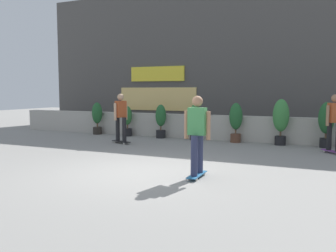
# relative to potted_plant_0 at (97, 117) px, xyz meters

# --- Properties ---
(ground_plane) EXTENTS (48.00, 48.00, 0.00)m
(ground_plane) POSITION_rel_potted_plant_0_xyz_m (5.05, -5.55, -0.74)
(ground_plane) COLOR gray
(planter_wall) EXTENTS (18.00, 0.40, 0.90)m
(planter_wall) POSITION_rel_potted_plant_0_xyz_m (5.05, 0.45, -0.29)
(planter_wall) COLOR #B2ADA3
(planter_wall) RESTS_ON ground
(building_backdrop) EXTENTS (20.00, 2.08, 6.50)m
(building_backdrop) POSITION_rel_potted_plant_0_xyz_m (5.05, 4.45, 2.51)
(building_backdrop) COLOR #4C4947
(building_backdrop) RESTS_ON ground
(potted_plant_0) EXTENTS (0.42, 0.42, 1.32)m
(potted_plant_0) POSITION_rel_potted_plant_0_xyz_m (0.00, 0.00, 0.00)
(potted_plant_0) COLOR #2D2823
(potted_plant_0) RESTS_ON ground
(potted_plant_1) EXTENTS (0.36, 0.36, 1.19)m
(potted_plant_1) POSITION_rel_potted_plant_0_xyz_m (1.44, 0.00, -0.11)
(potted_plant_1) COLOR black
(potted_plant_1) RESTS_ON ground
(potted_plant_2) EXTENTS (0.40, 0.40, 1.27)m
(potted_plant_2) POSITION_rel_potted_plant_0_xyz_m (2.91, 0.00, -0.03)
(potted_plant_2) COLOR black
(potted_plant_2) RESTS_ON ground
(potted_plant_3) EXTENTS (0.42, 0.42, 1.31)m
(potted_plant_3) POSITION_rel_potted_plant_0_xyz_m (4.29, 0.00, -0.01)
(potted_plant_3) COLOR #2D2823
(potted_plant_3) RESTS_ON ground
(potted_plant_4) EXTENTS (0.45, 0.45, 1.38)m
(potted_plant_4) POSITION_rel_potted_plant_0_xyz_m (5.80, 0.00, 0.05)
(potted_plant_4) COLOR brown
(potted_plant_4) RESTS_ON ground
(potted_plant_5) EXTENTS (0.53, 0.53, 1.53)m
(potted_plant_5) POSITION_rel_potted_plant_0_xyz_m (7.31, 0.00, 0.16)
(potted_plant_5) COLOR black
(potted_plant_5) RESTS_ON ground
(potted_plant_6) EXTENTS (0.49, 0.49, 1.44)m
(potted_plant_6) POSITION_rel_potted_plant_0_xyz_m (8.69, 0.00, 0.10)
(potted_plant_6) COLOR black
(potted_plant_6) RESTS_ON ground
(skater_by_wall_right) EXTENTS (0.68, 0.73, 1.70)m
(skater_by_wall_right) POSITION_rel_potted_plant_0_xyz_m (8.92, -1.09, 0.21)
(skater_by_wall_right) COLOR #72338C
(skater_by_wall_right) RESTS_ON ground
(skater_mid_plaza) EXTENTS (0.56, 0.80, 1.70)m
(skater_mid_plaza) POSITION_rel_potted_plant_0_xyz_m (6.37, -5.50, 0.21)
(skater_mid_plaza) COLOR #266699
(skater_mid_plaza) RESTS_ON ground
(skater_by_wall_left) EXTENTS (0.82, 0.53, 1.70)m
(skater_by_wall_left) POSITION_rel_potted_plant_0_xyz_m (2.29, -1.86, 0.21)
(skater_by_wall_left) COLOR black
(skater_by_wall_left) RESTS_ON ground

